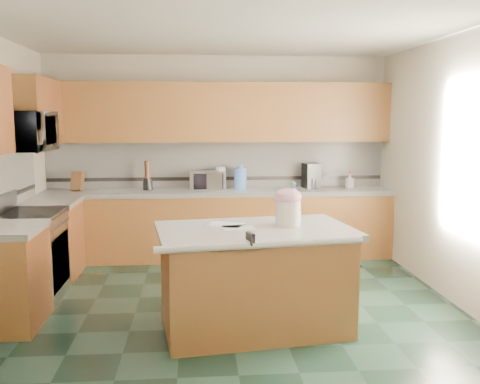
{
  "coord_description": "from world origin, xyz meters",
  "views": [
    {
      "loc": [
        -0.3,
        -5.02,
        1.87
      ],
      "look_at": [
        0.15,
        0.35,
        1.12
      ],
      "focal_mm": 40.0,
      "sensor_mm": 36.0,
      "label": 1
    }
  ],
  "objects": [
    {
      "name": "floor",
      "position": [
        0.0,
        0.0,
        0.0
      ],
      "size": [
        4.6,
        4.6,
        0.0
      ],
      "primitive_type": "plane",
      "color": "black",
      "rests_on": "ground"
    },
    {
      "name": "ceiling",
      "position": [
        0.0,
        0.0,
        2.7
      ],
      "size": [
        4.6,
        4.6,
        0.0
      ],
      "primitive_type": "plane",
      "color": "white",
      "rests_on": "ground"
    },
    {
      "name": "wall_back",
      "position": [
        0.0,
        2.32,
        1.35
      ],
      "size": [
        4.6,
        0.04,
        2.7
      ],
      "primitive_type": "cube",
      "color": "beige",
      "rests_on": "ground"
    },
    {
      "name": "wall_front",
      "position": [
        0.0,
        -2.32,
        1.35
      ],
      "size": [
        4.6,
        0.04,
        2.7
      ],
      "primitive_type": "cube",
      "color": "beige",
      "rests_on": "ground"
    },
    {
      "name": "wall_right",
      "position": [
        2.32,
        0.0,
        1.35
      ],
      "size": [
        0.04,
        4.6,
        2.7
      ],
      "primitive_type": "cube",
      "color": "beige",
      "rests_on": "ground"
    },
    {
      "name": "back_base_cab",
      "position": [
        0.0,
        2.0,
        0.43
      ],
      "size": [
        4.6,
        0.6,
        0.86
      ],
      "primitive_type": "cube",
      "color": "#5D2E18",
      "rests_on": "ground"
    },
    {
      "name": "back_countertop",
      "position": [
        0.0,
        2.0,
        0.89
      ],
      "size": [
        4.6,
        0.64,
        0.06
      ],
      "primitive_type": "cube",
      "color": "white",
      "rests_on": "back_base_cab"
    },
    {
      "name": "back_upper_cab",
      "position": [
        0.0,
        2.13,
        1.94
      ],
      "size": [
        4.6,
        0.33,
        0.78
      ],
      "primitive_type": "cube",
      "color": "#5D2E18",
      "rests_on": "wall_back"
    },
    {
      "name": "back_backsplash",
      "position": [
        0.0,
        2.29,
        1.24
      ],
      "size": [
        4.6,
        0.02,
        0.63
      ],
      "primitive_type": "cube",
      "color": "silver",
      "rests_on": "back_countertop"
    },
    {
      "name": "back_accent_band",
      "position": [
        0.0,
        2.28,
        1.04
      ],
      "size": [
        4.6,
        0.01,
        0.05
      ],
      "primitive_type": "cube",
      "color": "black",
      "rests_on": "back_countertop"
    },
    {
      "name": "left_base_cab_rear",
      "position": [
        -2.0,
        1.29,
        0.43
      ],
      "size": [
        0.6,
        0.82,
        0.86
      ],
      "primitive_type": "cube",
      "color": "#5D2E18",
      "rests_on": "ground"
    },
    {
      "name": "left_counter_rear",
      "position": [
        -2.0,
        1.29,
        0.89
      ],
      "size": [
        0.64,
        0.82,
        0.06
      ],
      "primitive_type": "cube",
      "color": "white",
      "rests_on": "left_base_cab_rear"
    },
    {
      "name": "left_base_cab_front",
      "position": [
        -2.0,
        -0.24,
        0.43
      ],
      "size": [
        0.6,
        0.72,
        0.86
      ],
      "primitive_type": "cube",
      "color": "#5D2E18",
      "rests_on": "ground"
    },
    {
      "name": "left_counter_front",
      "position": [
        -2.0,
        -0.24,
        0.89
      ],
      "size": [
        0.64,
        0.72,
        0.06
      ],
      "primitive_type": "cube",
      "color": "white",
      "rests_on": "left_base_cab_front"
    },
    {
      "name": "left_accent_band",
      "position": [
        -2.28,
        0.55,
        1.04
      ],
      "size": [
        0.01,
        2.3,
        0.05
      ],
      "primitive_type": "cube",
      "color": "black",
      "rests_on": "wall_left"
    },
    {
      "name": "left_upper_cab_rear",
      "position": [
        -2.13,
        1.42,
        1.94
      ],
      "size": [
        0.33,
        1.09,
        0.78
      ],
      "primitive_type": "cube",
      "color": "#5D2E18",
      "rests_on": "wall_left"
    },
    {
      "name": "range_body",
      "position": [
        -2.0,
        0.5,
        0.44
      ],
      "size": [
        0.6,
        0.76,
        0.88
      ],
      "primitive_type": "cube",
      "color": "#B7B7BC",
      "rests_on": "ground"
    },
    {
      "name": "range_oven_door",
      "position": [
        -1.71,
        0.5,
        0.4
      ],
      "size": [
        0.02,
        0.68,
        0.55
      ],
      "primitive_type": "cube",
      "color": "black",
      "rests_on": "range_body"
    },
    {
      "name": "range_cooktop",
      "position": [
        -2.0,
        0.5,
        0.9
      ],
      "size": [
        0.62,
        0.78,
        0.04
      ],
      "primitive_type": "cube",
      "color": "black",
      "rests_on": "range_body"
    },
    {
      "name": "range_handle",
      "position": [
        -1.68,
        0.5,
        0.78
      ],
      "size": [
        0.02,
        0.66,
        0.02
      ],
      "primitive_type": "cylinder",
      "rotation": [
        1.57,
        0.0,
        0.0
      ],
      "color": "#B7B7BC",
      "rests_on": "range_body"
    },
    {
      "name": "range_backguard",
      "position": [
        -2.26,
        0.5,
        1.02
      ],
      "size": [
        0.06,
        0.76,
        0.18
      ],
      "primitive_type": "cube",
      "color": "#B7B7BC",
      "rests_on": "range_body"
    },
    {
      "name": "microwave",
      "position": [
        -2.0,
        0.5,
        1.73
      ],
      "size": [
        0.5,
        0.73,
        0.41
      ],
      "primitive_type": "imported",
      "rotation": [
        0.0,
        0.0,
        1.57
      ],
      "color": "#B7B7BC",
      "rests_on": "wall_left"
    },
    {
      "name": "island_base",
      "position": [
        0.21,
        -0.48,
        0.43
      ],
      "size": [
        1.69,
        1.11,
        0.86
      ],
      "primitive_type": "cube",
      "rotation": [
        0.0,
        0.0,
        0.14
      ],
      "color": "#5D2E18",
      "rests_on": "ground"
    },
    {
      "name": "island_top",
      "position": [
        0.21,
        -0.48,
        0.89
      ],
      "size": [
        1.8,
        1.22,
        0.06
      ],
      "primitive_type": "cube",
      "rotation": [
        0.0,
        0.0,
        0.14
      ],
      "color": "white",
      "rests_on": "island_base"
    },
    {
      "name": "island_bullnose",
      "position": [
        0.21,
        -0.98,
        0.89
      ],
      "size": [
        1.67,
        0.29,
        0.06
      ],
      "primitive_type": "cylinder",
      "rotation": [
        0.0,
        1.57,
        0.14
      ],
      "color": "white",
      "rests_on": "island_base"
    },
    {
      "name": "treat_jar",
      "position": [
        0.51,
        -0.42,
        1.03
      ],
      "size": [
        0.23,
        0.23,
        0.23
      ],
      "primitive_type": "cylinder",
      "rotation": [
        0.0,
        0.0,
        0.07
      ],
      "color": "silver",
      "rests_on": "island_top"
    },
    {
      "name": "treat_jar_lid",
      "position": [
        0.51,
        -0.42,
        1.18
      ],
      "size": [
        0.24,
        0.24,
        0.15
      ],
      "primitive_type": "ellipsoid",
      "color": "pink",
      "rests_on": "treat_jar"
    },
    {
      "name": "treat_jar_knob",
      "position": [
        0.51,
        -0.42,
        1.23
      ],
      "size": [
        0.08,
        0.03,
        0.03
      ],
      "primitive_type": "cylinder",
      "rotation": [
        0.0,
        1.57,
        0.0
      ],
      "color": "tan",
      "rests_on": "treat_jar_lid"
    },
    {
      "name": "treat_jar_knob_end_l",
      "position": [
        0.47,
        -0.42,
        1.23
      ],
      "size": [
        0.04,
        0.04,
        0.04
      ],
      "primitive_type": "sphere",
      "color": "tan",
      "rests_on": "treat_jar_lid"
    },
    {
      "name": "treat_jar_knob_end_r",
      "position": [
        0.55,
        -0.42,
        1.23
      ],
      "size": [
        0.04,
        0.04,
        0.04
      ],
      "primitive_type": "sphere",
      "color": "tan",
      "rests_on": "treat_jar_lid"
    },
    {
      "name": "soap_bottle_island",
      "position": [
        0.58,
        -0.31,
        1.11
      ],
      "size": [
        0.15,
        0.15,
        0.38
      ],
      "primitive_type": "imported",
      "rotation": [
        0.0,
        0.0,
        0.01
      ],
      "color": "teal",
      "rests_on": "island_top"
    },
    {
      "name": "paper_sheet_a",
      "position": [
        0.07,
        -0.46,
        0.92
      ],
      "size": [
        0.29,
        0.22,
        0.0
      ],
      "primitive_type": "cube",
      "rotation": [
        0.0,
        0.0,
        0.07
      ],
      "color": "white",
      "rests_on": "island_top"
    },
    {
      "name": "paper_sheet_b",
      "position": [
        -0.04,
        -0.33,
        0.92
      ],
      "size": [
        0.38,
        0.33,
        0.0
      ],
      "primitive_type": "cube",
      "rotation": [
        0.0,
        0.0,
        -0.35
      ],
      "color": "white",
      "rests_on": "island_top"
    },
    {
      "name": "clamp_body",
      "position": [
        0.12,
        -0.96,
        0.93
      ],
      "size": [
        0.07,
        0.12,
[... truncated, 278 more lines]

